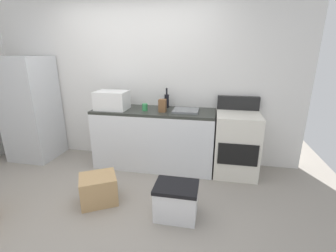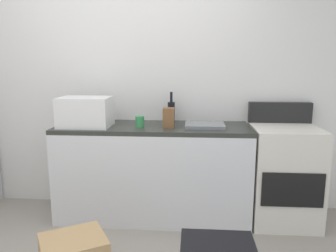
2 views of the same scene
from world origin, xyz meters
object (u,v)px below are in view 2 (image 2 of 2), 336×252
Objects in this scene: microwave at (86,112)px; coffee_mug at (140,121)px; knife_block at (169,118)px; wine_bottle at (171,111)px; stove_oven at (283,173)px.

microwave is 0.51m from coffee_mug.
microwave is 0.77m from knife_block.
wine_bottle reaches higher than microwave.
microwave is 1.53× the size of wine_bottle.
stove_oven reaches higher than knife_block.
knife_block is (0.77, -0.01, -0.05)m from microwave.
stove_oven is 1.19m from knife_block.
knife_block is (-1.07, -0.09, 0.52)m from stove_oven.
wine_bottle is at bearing 43.70° from coffee_mug.
wine_bottle is 1.67× the size of knife_block.
wine_bottle is at bearing 169.97° from stove_oven.
stove_oven reaches higher than coffee_mug.
coffee_mug is 0.56× the size of knife_block.
stove_oven is 1.21m from wine_bottle.
wine_bottle reaches higher than knife_block.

